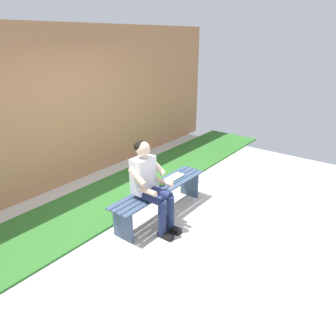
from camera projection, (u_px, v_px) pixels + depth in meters
name	position (u px, v px, depth m)	size (l,w,h in m)	color
ground_plane	(166.00, 288.00, 3.49)	(10.00, 7.00, 0.04)	beige
grass_strip	(115.00, 195.00, 5.44)	(9.00, 1.33, 0.03)	#2D6B28
brick_wall	(37.00, 113.00, 5.21)	(9.50, 0.24, 2.76)	#B27A51
bench_near	(160.00, 194.00, 4.74)	(1.84, 0.39, 0.47)	#384C6B
person_seated	(150.00, 183.00, 4.30)	(0.50, 0.69, 1.28)	silver
apple	(161.00, 183.00, 4.73)	(0.09, 0.09, 0.09)	#72B738
book_open	(173.00, 178.00, 4.98)	(0.41, 0.16, 0.02)	white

